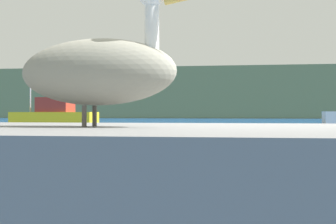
{
  "coord_description": "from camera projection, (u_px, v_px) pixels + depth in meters",
  "views": [
    {
      "loc": [
        -0.29,
        -4.21,
        0.99
      ],
      "look_at": [
        -4.57,
        20.96,
        0.98
      ],
      "focal_mm": 55.64,
      "sensor_mm": 36.0,
      "label": 1
    }
  ],
  "objects": [
    {
      "name": "pier_dock",
      "position": [
        97.0,
        196.0,
        3.35
      ],
      "size": [
        3.4,
        2.5,
        0.9
      ],
      "primitive_type": "cube",
      "color": "slate",
      "rests_on": "ground"
    },
    {
      "name": "hillside_backdrop",
      "position": [
        258.0,
        93.0,
        84.03
      ],
      "size": [
        140.0,
        13.75,
        7.97
      ],
      "primitive_type": "cube",
      "color": "#6B7A51",
      "rests_on": "ground"
    },
    {
      "name": "pelican",
      "position": [
        100.0,
        69.0,
        3.35
      ],
      "size": [
        1.4,
        0.57,
        0.92
      ],
      "rotation": [
        0.0,
        0.0,
        -0.11
      ],
      "color": "gray",
      "rests_on": "pier_dock"
    },
    {
      "name": "fishing_boat_yellow",
      "position": [
        54.0,
        114.0,
        45.23
      ],
      "size": [
        7.55,
        2.69,
        4.67
      ],
      "rotation": [
        0.0,
        0.0,
        3.1
      ],
      "color": "yellow",
      "rests_on": "ground"
    },
    {
      "name": "mooring_buoy",
      "position": [
        247.0,
        150.0,
        9.89
      ],
      "size": [
        0.54,
        0.54,
        0.54
      ],
      "primitive_type": "sphere",
      "color": "yellow",
      "rests_on": "ground"
    }
  ]
}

